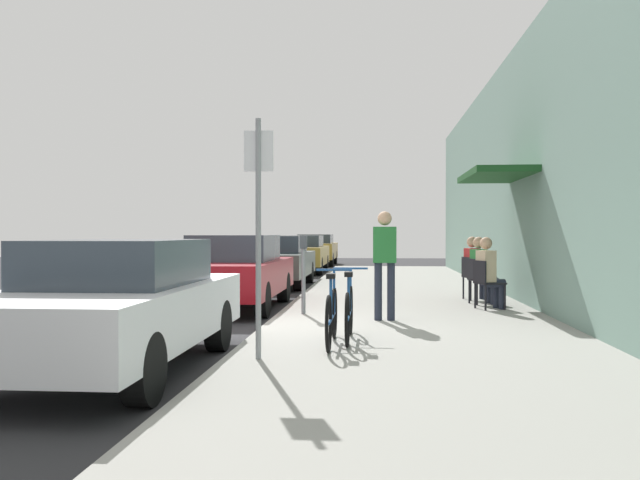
{
  "coord_description": "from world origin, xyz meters",
  "views": [
    {
      "loc": [
        1.67,
        -9.9,
        1.48
      ],
      "look_at": [
        0.37,
        5.77,
        1.32
      ],
      "focal_mm": 37.98,
      "sensor_mm": 36.0,
      "label": 1
    }
  ],
  "objects": [
    {
      "name": "street_sign",
      "position": [
        0.4,
        -2.67,
        1.64
      ],
      "size": [
        0.32,
        0.06,
        2.6
      ],
      "color": "gray",
      "rests_on": "sidewalk_slab"
    },
    {
      "name": "cafe_chair_1",
      "position": [
        3.62,
        3.22,
        0.62
      ],
      "size": [
        0.53,
        0.53,
        0.87
      ],
      "color": "black",
      "rests_on": "sidewalk_slab"
    },
    {
      "name": "parked_car_4",
      "position": [
        -1.1,
        21.02,
        0.75
      ],
      "size": [
        1.8,
        4.4,
        1.42
      ],
      "color": "#A58433",
      "rests_on": "ground_plane"
    },
    {
      "name": "pedestrian_standing",
      "position": [
        1.8,
        0.67,
        1.12
      ],
      "size": [
        0.36,
        0.22,
        1.7
      ],
      "color": "#232838",
      "rests_on": "sidewalk_slab"
    },
    {
      "name": "parking_meter",
      "position": [
        0.45,
        1.42,
        0.89
      ],
      "size": [
        0.12,
        0.1,
        1.32
      ],
      "color": "slate",
      "rests_on": "sidewalk_slab"
    },
    {
      "name": "parked_car_2",
      "position": [
        -1.1,
        8.67,
        0.73
      ],
      "size": [
        1.8,
        4.4,
        1.4
      ],
      "color": "#47514C",
      "rests_on": "ground_plane"
    },
    {
      "name": "bicycle_1",
      "position": [
        1.13,
        -1.72,
        0.48
      ],
      "size": [
        0.46,
        1.71,
        0.9
      ],
      "color": "black",
      "rests_on": "sidewalk_slab"
    },
    {
      "name": "seated_patron_0",
      "position": [
        3.68,
        2.4,
        0.82
      ],
      "size": [
        0.51,
        0.47,
        1.29
      ],
      "color": "#232838",
      "rests_on": "sidewalk_slab"
    },
    {
      "name": "building_facade",
      "position": [
        4.64,
        2.01,
        2.66
      ],
      "size": [
        1.4,
        32.0,
        5.32
      ],
      "color": "gray",
      "rests_on": "ground_plane"
    },
    {
      "name": "cafe_chair_0",
      "position": [
        3.63,
        2.38,
        0.62
      ],
      "size": [
        0.56,
        0.56,
        0.87
      ],
      "color": "black",
      "rests_on": "sidewalk_slab"
    },
    {
      "name": "ground_plane",
      "position": [
        0.0,
        0.0,
        0.0
      ],
      "size": [
        60.0,
        60.0,
        0.0
      ],
      "primitive_type": "plane",
      "color": "#2D2D30"
    },
    {
      "name": "parked_car_3",
      "position": [
        -1.1,
        14.97,
        0.73
      ],
      "size": [
        1.8,
        4.4,
        1.39
      ],
      "color": "#A58433",
      "rests_on": "ground_plane"
    },
    {
      "name": "seated_patron_2",
      "position": [
        3.68,
        4.12,
        0.82
      ],
      "size": [
        0.5,
        0.45,
        1.29
      ],
      "color": "#232838",
      "rests_on": "sidewalk_slab"
    },
    {
      "name": "seated_patron_1",
      "position": [
        3.68,
        3.24,
        0.82
      ],
      "size": [
        0.49,
        0.44,
        1.29
      ],
      "color": "#232838",
      "rests_on": "sidewalk_slab"
    },
    {
      "name": "cafe_chair_2",
      "position": [
        3.63,
        4.11,
        0.62
      ],
      "size": [
        0.54,
        0.54,
        0.87
      ],
      "color": "black",
      "rests_on": "sidewalk_slab"
    },
    {
      "name": "sidewalk_slab",
      "position": [
        2.25,
        2.0,
        0.06
      ],
      "size": [
        4.5,
        32.0,
        0.12
      ],
      "primitive_type": "cube",
      "color": "#9E9B93",
      "rests_on": "ground_plane"
    },
    {
      "name": "parked_car_1",
      "position": [
        -1.1,
        3.14,
        0.74
      ],
      "size": [
        1.8,
        4.4,
        1.44
      ],
      "color": "maroon",
      "rests_on": "ground_plane"
    },
    {
      "name": "parked_car_0",
      "position": [
        -1.1,
        -2.89,
        0.73
      ],
      "size": [
        1.8,
        4.4,
        1.41
      ],
      "color": "silver",
      "rests_on": "ground_plane"
    },
    {
      "name": "bicycle_0",
      "position": [
        1.33,
        -1.35,
        0.48
      ],
      "size": [
        0.46,
        1.71,
        0.9
      ],
      "color": "black",
      "rests_on": "sidewalk_slab"
    }
  ]
}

